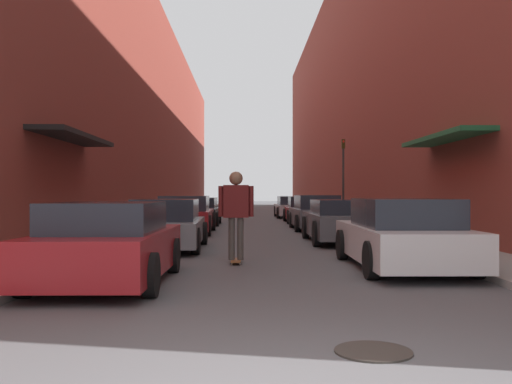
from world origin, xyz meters
The scene contains 17 objects.
ground centered at (0.00, 25.88, 0.00)m, with size 142.36×142.36×0.00m, color #515154.
curb_strip_left centered at (-4.42, 32.35, 0.06)m, with size 1.80×64.71×0.12m.
curb_strip_right centered at (4.42, 32.35, 0.06)m, with size 1.80×64.71×0.12m.
building_row_left centered at (-7.32, 32.35, 6.24)m, with size 4.90×64.71×12.49m.
building_row_right centered at (7.32, 32.35, 7.75)m, with size 4.90×64.71×15.49m.
parked_car_left_0 centered at (-2.56, 5.25, 0.62)m, with size 1.91×4.00×1.29m.
parked_car_left_1 centered at (-2.39, 10.74, 0.61)m, with size 1.85×4.13×1.28m.
parked_car_left_2 centered at (-2.53, 16.52, 0.65)m, with size 1.96×4.74×1.33m.
parked_car_left_3 centered at (-2.47, 21.85, 0.59)m, with size 1.87×3.96×1.23m.
parked_car_right_0 centered at (2.56, 6.99, 0.64)m, with size 1.94×4.55×1.33m.
parked_car_right_1 centered at (2.36, 12.72, 0.62)m, with size 1.91×4.39×1.24m.
parked_car_right_2 centered at (2.35, 18.35, 0.64)m, with size 1.86×4.27×1.35m.
parked_car_right_3 centered at (2.54, 23.62, 0.61)m, with size 2.04×4.23×1.26m.
parked_car_right_4 centered at (2.38, 29.50, 0.60)m, with size 2.03×4.57×1.24m.
skateboarder centered at (-0.59, 7.84, 1.16)m, with size 0.72×0.78×1.87m.
manhole_cover centered at (0.74, 1.35, 0.01)m, with size 0.70×0.70×0.02m.
traffic_light centered at (4.32, 23.60, 2.50)m, with size 0.16×0.22×3.90m.
Camera 1 is at (-0.41, -3.75, 1.43)m, focal length 40.00 mm.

